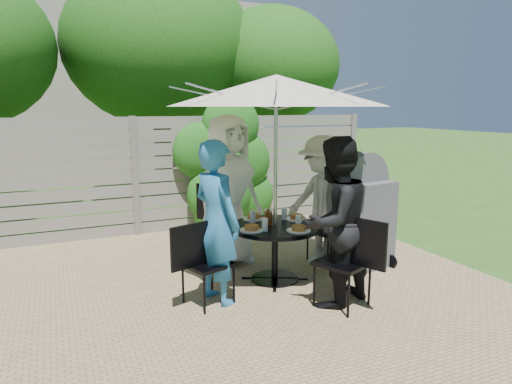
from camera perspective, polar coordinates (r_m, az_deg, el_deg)
name	(u,v)px	position (r m, az deg, el deg)	size (l,w,h in m)	color
backyard_envelope	(93,85)	(14.41, -19.71, 12.52)	(60.00, 60.00, 5.00)	#32551A
patio_table	(275,242)	(5.24, 2.38, -6.28)	(1.29, 1.29, 0.67)	black
umbrella	(276,91)	(5.01, 2.53, 12.53)	(3.04, 3.04, 2.33)	silver
chair_back	(222,239)	(5.98, -4.25, -5.85)	(0.63, 0.75, 0.98)	black
person_back	(228,191)	(5.72, -3.47, 0.16)	(0.93, 0.60, 1.90)	white
chair_left	(207,280)	(4.71, -6.13, -10.91)	(0.68, 0.54, 0.88)	black
person_left	(217,223)	(4.61, -4.93, -3.85)	(0.61, 0.40, 1.68)	teal
chair_front	(343,280)	(4.70, 10.87, -10.80)	(0.60, 0.73, 0.95)	black
person_front	(334,222)	(4.60, 9.75, -3.77)	(0.83, 0.65, 1.71)	black
chair_right	(328,243)	(5.99, 8.95, -6.32)	(0.64, 0.50, 0.84)	black
person_right	(322,201)	(5.75, 8.27, -1.18)	(1.06, 0.61, 1.65)	#B7B9B4
plate_back	(254,217)	(5.43, -0.30, -3.18)	(0.26, 0.26, 0.06)	white
plate_left	(251,229)	(4.94, -0.57, -4.59)	(0.26, 0.26, 0.06)	white
plate_front	(299,229)	(4.94, 5.36, -4.64)	(0.26, 0.26, 0.06)	white
plate_right	(297,218)	(5.43, 5.09, -3.22)	(0.26, 0.26, 0.06)	white
glass_back	(253,216)	(5.28, -0.40, -3.07)	(0.07, 0.07, 0.14)	silver
glass_left	(265,225)	(4.92, 1.12, -4.11)	(0.07, 0.07, 0.14)	silver
glass_front	(298,222)	(5.06, 5.32, -3.71)	(0.07, 0.07, 0.14)	silver
glass_right	(284,214)	(5.42, 3.56, -2.73)	(0.07, 0.07, 0.14)	silver
syrup_jug	(268,218)	(5.15, 1.54, -3.29)	(0.09, 0.09, 0.16)	#59280C
coffee_cup	(268,215)	(5.39, 1.50, -2.90)	(0.08, 0.08, 0.12)	#C6B293
bbq_grill	(361,215)	(5.79, 12.96, -2.88)	(0.80, 0.66, 1.45)	#4F4F54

